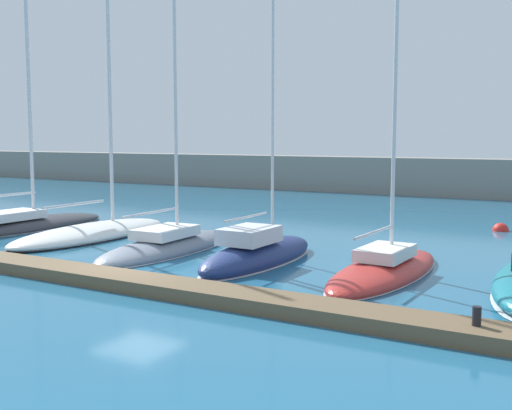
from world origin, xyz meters
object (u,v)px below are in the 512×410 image
Objects in this scene: sailboat_white_second at (93,230)px; sailboat_slate_third at (168,245)px; sailboat_red_fifth at (385,268)px; dock_bollard at (477,316)px; sailboat_navy_fourth at (258,254)px; mooring_buoy_red at (500,231)px; sailboat_charcoal_nearest at (22,223)px.

sailboat_white_second is 1.19× the size of sailboat_slate_third.
dock_bollard is at bearing -143.01° from sailboat_red_fifth.
sailboat_navy_fourth is (9.64, -1.36, -0.00)m from sailboat_white_second.
dock_bollard reaches higher than mooring_buoy_red.
sailboat_navy_fourth is at bearing -116.01° from mooring_buoy_red.
mooring_buoy_red is at bearing -43.00° from sailboat_slate_third.
sailboat_white_second is 1.71× the size of sailboat_navy_fourth.
sailboat_charcoal_nearest is at bearing 80.80° from sailboat_slate_third.
sailboat_red_fifth is at bearing 125.51° from dock_bollard.
sailboat_red_fifth is at bearing -85.68° from sailboat_navy_fourth.
sailboat_charcoal_nearest is at bearing -151.24° from mooring_buoy_red.
sailboat_charcoal_nearest is 40.65× the size of dock_bollard.
sailboat_charcoal_nearest is 10.30m from sailboat_slate_third.
sailboat_white_second is at bearing -143.98° from mooring_buoy_red.
sailboat_navy_fourth reaches higher than mooring_buoy_red.
sailboat_slate_third is at bearing 91.92° from sailboat_red_fifth.
mooring_buoy_red is (15.96, 11.61, -0.35)m from sailboat_white_second.
sailboat_white_second is 5.35m from sailboat_slate_third.
sailboat_navy_fourth is 15.43× the size of mooring_buoy_red.
sailboat_white_second is 19.74m from mooring_buoy_red.
sailboat_red_fifth reaches higher than mooring_buoy_red.
dock_bollard is at bearing -82.54° from mooring_buoy_red.
dock_bollard is at bearing -121.43° from sailboat_navy_fourth.
sailboat_charcoal_nearest is 0.86× the size of sailboat_white_second.
mooring_buoy_red is (20.95, 11.50, -0.30)m from sailboat_charcoal_nearest.
sailboat_white_second is 1.26× the size of sailboat_red_fifth.
sailboat_navy_fourth is 0.74× the size of sailboat_red_fifth.
sailboat_charcoal_nearest is 1.08× the size of sailboat_red_fifth.
sailboat_slate_third is 39.74× the size of dock_bollard.
sailboat_slate_third is at bearing -102.76° from sailboat_white_second.
mooring_buoy_red is (1.64, 12.59, -0.26)m from sailboat_red_fifth.
dock_bollard is (23.34, -6.72, 0.31)m from sailboat_charcoal_nearest.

